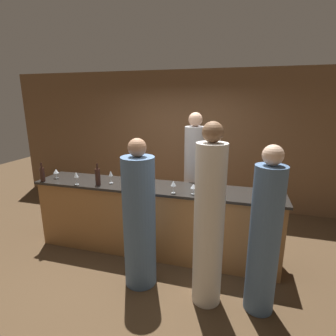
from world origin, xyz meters
TOP-DOWN VIEW (x-y plane):
  - ground_plane at (0.00, 0.00)m, footprint 14.00×14.00m
  - back_wall at (0.00, 2.03)m, footprint 8.00×0.06m
  - bar_counter at (0.00, 0.00)m, footprint 3.55×0.62m
  - bartender at (0.46, 0.66)m, footprint 0.32×0.32m
  - guest_0 at (0.88, -0.79)m, footprint 0.32×0.32m
  - guest_1 at (0.06, -0.70)m, footprint 0.39×0.39m
  - guest_2 at (1.45, -0.76)m, footprint 0.31×0.31m
  - wine_bottle_0 at (-0.30, -0.20)m, footprint 0.08×0.08m
  - wine_bottle_1 at (-0.78, -0.17)m, footprint 0.07×0.07m
  - wine_bottle_2 at (-1.67, -0.24)m, footprint 0.07×0.07m
  - wine_glass_0 at (0.35, -0.22)m, footprint 0.07×0.07m
  - wine_glass_1 at (-1.57, -0.05)m, footprint 0.08×0.08m
  - wine_glass_2 at (0.80, -0.26)m, footprint 0.06×0.06m
  - wine_glass_3 at (-0.64, -0.05)m, footprint 0.06×0.06m
  - wine_glass_4 at (0.60, -0.18)m, footprint 0.08×0.08m
  - wine_glass_5 at (-1.08, -0.24)m, footprint 0.07×0.07m
  - wine_glass_6 at (1.60, -0.13)m, footprint 0.06×0.06m

SIDE VIEW (x-z plane):
  - ground_plane at x=0.00m, z-range 0.00..0.00m
  - bar_counter at x=0.00m, z-range 0.00..1.03m
  - guest_1 at x=0.06m, z-range -0.07..1.74m
  - guest_2 at x=1.45m, z-range -0.06..1.75m
  - guest_0 at x=0.88m, z-range -0.06..1.96m
  - bartender at x=0.46m, z-range -0.06..1.98m
  - wine_glass_4 at x=0.60m, z-range 1.07..1.20m
  - wine_bottle_2 at x=-1.67m, z-range 1.00..1.28m
  - wine_glass_1 at x=-1.57m, z-range 1.07..1.22m
  - wine_glass_2 at x=0.80m, z-range 1.07..1.22m
  - wine_bottle_0 at x=-0.30m, z-range 1.00..1.31m
  - wine_glass_6 at x=1.60m, z-range 1.07..1.23m
  - wine_bottle_1 at x=-0.78m, z-range 1.00..1.31m
  - wine_glass_0 at x=0.35m, z-range 1.08..1.24m
  - wine_glass_3 at x=-0.64m, z-range 1.08..1.26m
  - wine_glass_5 at x=-1.08m, z-range 1.08..1.27m
  - back_wall at x=0.00m, z-range 0.00..2.80m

